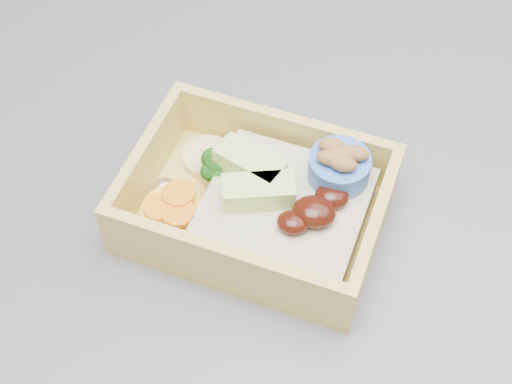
# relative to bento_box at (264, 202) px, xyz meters

# --- Properties ---
(bento_box) EXTENTS (0.17, 0.14, 0.06)m
(bento_box) POSITION_rel_bento_box_xyz_m (0.00, 0.00, 0.00)
(bento_box) COLOR #DDC05B
(bento_box) RESTS_ON island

